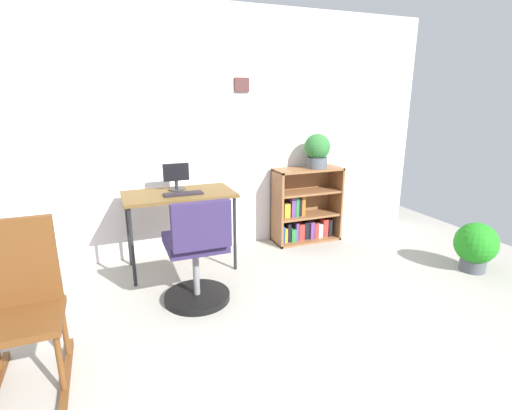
{
  "coord_description": "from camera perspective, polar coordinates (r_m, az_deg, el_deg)",
  "views": [
    {
      "loc": [
        -0.89,
        -1.69,
        1.57
      ],
      "look_at": [
        0.3,
        1.32,
        0.66
      ],
      "focal_mm": 27.09,
      "sensor_mm": 36.0,
      "label": 1
    }
  ],
  "objects": [
    {
      "name": "potted_plant_on_shelf",
      "position": [
        4.2,
        9.01,
        7.98
      ],
      "size": [
        0.28,
        0.28,
        0.37
      ],
      "color": "#474C51",
      "rests_on": "bookshelf_low"
    },
    {
      "name": "rocking_chair",
      "position": [
        2.55,
        -31.35,
        -12.36
      ],
      "size": [
        0.42,
        0.64,
        0.93
      ],
      "color": "brown",
      "rests_on": "ground_plane"
    },
    {
      "name": "bookshelf_low",
      "position": [
        4.33,
        7.08,
        -0.59
      ],
      "size": [
        0.75,
        0.3,
        0.82
      ],
      "color": "brown",
      "rests_on": "ground_plane"
    },
    {
      "name": "monitor",
      "position": [
        3.63,
        -11.71,
        4.14
      ],
      "size": [
        0.24,
        0.15,
        0.25
      ],
      "color": "#262628",
      "rests_on": "desk"
    },
    {
      "name": "office_chair",
      "position": [
        2.99,
        -8.67,
        -7.79
      ],
      "size": [
        0.52,
        0.55,
        0.87
      ],
      "color": "black",
      "rests_on": "ground_plane"
    },
    {
      "name": "potted_plant_floor",
      "position": [
        4.09,
        29.7,
        -5.19
      ],
      "size": [
        0.38,
        0.38,
        0.46
      ],
      "color": "#474C51",
      "rests_on": "ground_plane"
    },
    {
      "name": "keyboard",
      "position": [
        3.47,
        -10.7,
        1.64
      ],
      "size": [
        0.34,
        0.11,
        0.02
      ],
      "primitive_type": "cube",
      "color": "black",
      "rests_on": "desk"
    },
    {
      "name": "desk",
      "position": [
        3.57,
        -11.29,
        0.78
      ],
      "size": [
        0.98,
        0.54,
        0.73
      ],
      "color": "brown",
      "rests_on": "ground_plane"
    },
    {
      "name": "wall_back",
      "position": [
        3.96,
        -8.57,
        10.45
      ],
      "size": [
        5.2,
        0.12,
        2.43
      ],
      "color": "silver",
      "rests_on": "ground_plane"
    },
    {
      "name": "ground_plane",
      "position": [
        2.47,
        5.33,
        -23.71
      ],
      "size": [
        6.24,
        6.24,
        0.0
      ],
      "primitive_type": "plane",
      "color": "#99958B"
    }
  ]
}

